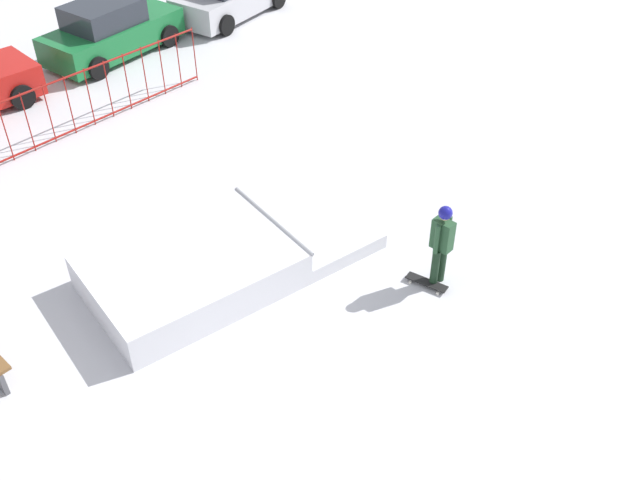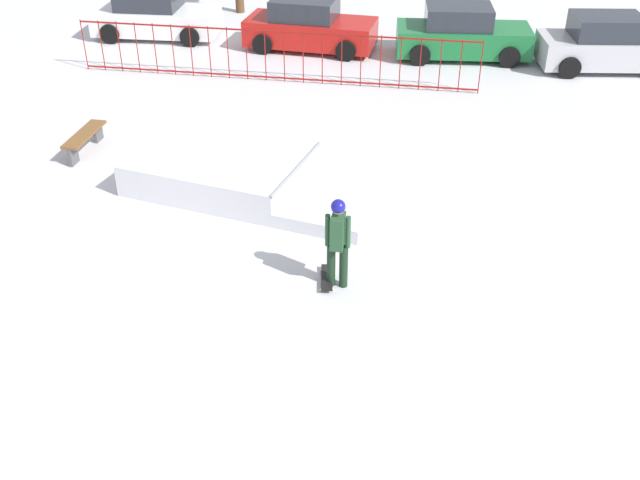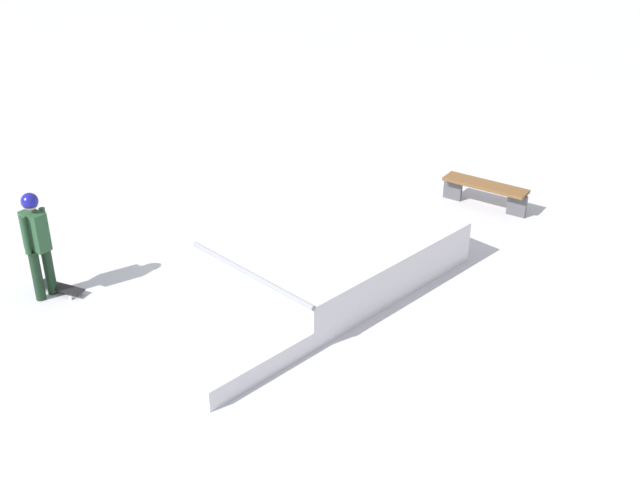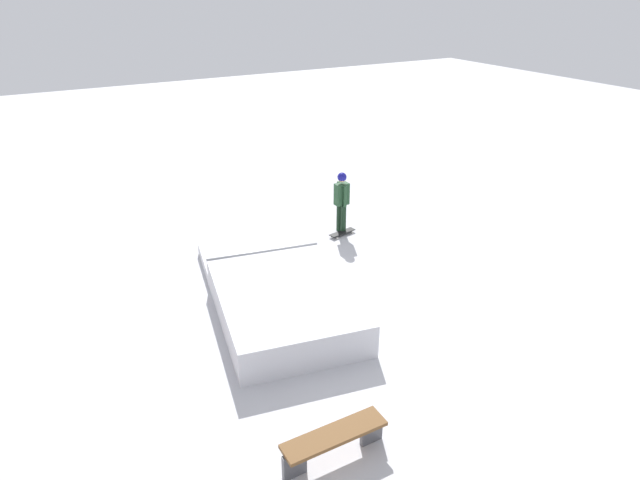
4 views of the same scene
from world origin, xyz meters
The scene contains 10 objects.
ground_plane centered at (0.00, 0.00, 0.00)m, with size 60.00×60.00×0.00m, color silver.
skate_ramp centered at (0.78, 0.76, 0.32)m, with size 5.79×3.55×0.74m.
skater centered at (3.43, -2.41, 1.01)m, with size 0.44×0.38×1.73m.
skateboard centered at (3.23, -2.33, 0.08)m, with size 0.36×0.82×0.09m.
perimeter_fence centered at (0.00, 7.25, 0.77)m, with size 11.65×0.20×1.50m.
park_bench centered at (-3.31, 1.82, 0.36)m, with size 0.41×1.66×0.48m.
parked_car_white centered at (-4.92, 10.57, 0.72)m, with size 4.20×2.13×1.60m.
parked_car_red centered at (0.40, 10.29, 0.72)m, with size 4.19×2.11×1.60m.
parked_car_green centered at (5.22, 10.36, 0.72)m, with size 4.27×2.29×1.60m.
parked_car_silver centered at (9.56, 10.09, 0.72)m, with size 4.32×2.42×1.60m.
Camera 2 is at (5.09, -12.96, 7.75)m, focal length 41.79 mm.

